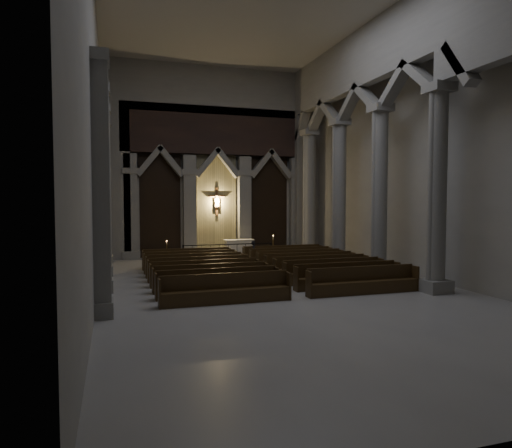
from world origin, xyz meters
The scene contains 11 objects.
room centered at (0.00, 0.00, 7.60)m, with size 24.00×24.10×12.00m.
sanctuary_wall centered at (0.00, 11.54, 6.62)m, with size 14.00×0.77×12.00m.
right_arcade centered at (5.50, 1.33, 7.83)m, with size 1.00×24.00×12.00m.
left_pilasters centered at (-6.75, 3.50, 3.91)m, with size 0.60×13.00×8.03m.
sanctuary_step centered at (0.00, 10.60, 0.07)m, with size 8.50×2.60×0.15m, color gray.
altar centered at (1.16, 10.60, 0.63)m, with size 1.86×0.75×0.95m.
altar_rail centered at (0.00, 8.67, 0.70)m, with size 5.36×0.09×1.05m.
candle_stand_left centered at (-3.50, 9.28, 0.35)m, with size 0.21×0.21×1.27m.
candle_stand_right centered at (2.99, 9.24, 0.39)m, with size 0.24×0.24×1.43m.
pews centered at (0.00, 2.44, 0.34)m, with size 10.05×9.14×1.04m.
worshipper centered at (1.03, 6.96, 0.67)m, with size 0.49×0.32×1.33m, color black.
Camera 1 is at (-6.42, -17.17, 3.59)m, focal length 32.00 mm.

